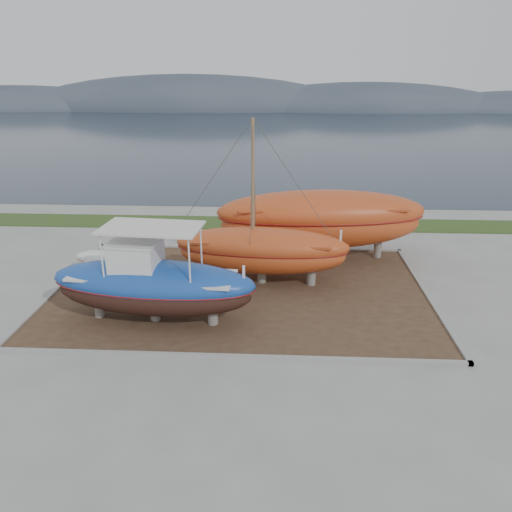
# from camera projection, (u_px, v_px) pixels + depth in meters

# --- Properties ---
(ground) EXTENTS (140.00, 140.00, 0.00)m
(ground) POSITION_uv_depth(u_px,v_px,m) (232.00, 331.00, 20.96)
(ground) COLOR gray
(ground) RESTS_ON ground
(dirt_patch) EXTENTS (18.00, 12.00, 0.06)m
(dirt_patch) POSITION_uv_depth(u_px,v_px,m) (240.00, 291.00, 24.69)
(dirt_patch) COLOR #422D1E
(dirt_patch) RESTS_ON ground
(curb_frame) EXTENTS (18.60, 12.60, 0.15)m
(curb_frame) POSITION_uv_depth(u_px,v_px,m) (240.00, 290.00, 24.67)
(curb_frame) COLOR gray
(curb_frame) RESTS_ON ground
(grass_strip) EXTENTS (44.00, 3.00, 0.08)m
(grass_strip) POSITION_uv_depth(u_px,v_px,m) (253.00, 223.00, 35.43)
(grass_strip) COLOR #284219
(grass_strip) RESTS_ON ground
(sea) EXTENTS (260.00, 100.00, 0.04)m
(sea) POSITION_uv_depth(u_px,v_px,m) (271.00, 132.00, 86.37)
(sea) COLOR #1A2635
(sea) RESTS_ON ground
(mountain_ridge) EXTENTS (200.00, 36.00, 20.00)m
(mountain_ridge) POSITION_uv_depth(u_px,v_px,m) (276.00, 108.00, 137.77)
(mountain_ridge) COLOR #333D49
(mountain_ridge) RESTS_ON ground
(blue_caique) EXTENTS (9.06, 3.52, 4.26)m
(blue_caique) POSITION_uv_depth(u_px,v_px,m) (152.00, 275.00, 21.04)
(blue_caique) COLOR #1A48A2
(blue_caique) RESTS_ON dirt_patch
(white_dinghy) EXTENTS (4.30, 2.33, 1.22)m
(white_dinghy) POSITION_uv_depth(u_px,v_px,m) (111.00, 264.00, 26.38)
(white_dinghy) COLOR silver
(white_dinghy) RESTS_ON dirt_patch
(orange_sailboat) EXTENTS (8.91, 3.18, 8.18)m
(orange_sailboat) POSITION_uv_depth(u_px,v_px,m) (262.00, 205.00, 24.21)
(orange_sailboat) COLOR #AE421A
(orange_sailboat) RESTS_ON dirt_patch
(orange_bare_hull) EXTENTS (12.03, 4.60, 3.85)m
(orange_bare_hull) POSITION_uv_depth(u_px,v_px,m) (321.00, 226.00, 28.24)
(orange_bare_hull) COLOR #AE421A
(orange_bare_hull) RESTS_ON dirt_patch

